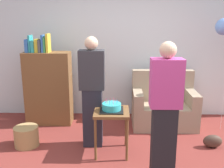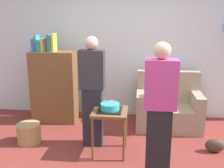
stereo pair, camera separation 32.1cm
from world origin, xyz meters
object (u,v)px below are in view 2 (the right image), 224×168
Objects in this scene: couch at (168,108)px; handbag at (215,145)px; bookshelf at (54,85)px; person_holding_cake at (159,112)px; wicker_basket at (29,133)px; birthday_cake at (110,107)px; side_table at (110,117)px; person_blowing_candles at (92,91)px.

handbag is (0.59, -0.86, -0.24)m from couch.
couch is 0.68× the size of bookshelf.
person_holding_cake is 2.15m from wicker_basket.
bookshelf is 5.04× the size of birthday_cake.
side_table reaches higher than wicker_basket.
birthday_cake is 0.20× the size of person_holding_cake.
wicker_basket is (-1.28, 0.18, -0.53)m from birthday_cake.
couch is at bearing 49.06° from birthday_cake.
person_holding_cake reaches higher than side_table.
person_blowing_candles is 1.93m from handbag.
birthday_cake is (-0.90, -1.04, 0.34)m from couch.
couch is at bearing 124.68° from handbag.
person_blowing_candles is 1.19m from person_holding_cake.
bookshelf is 1.58m from birthday_cake.
handbag is at bearing 6.83° from side_table.
person_blowing_candles is (0.87, -0.84, 0.15)m from bookshelf.
person_holding_cake is at bearing -141.09° from handbag.
bookshelf is at bearing 137.05° from side_table.
bookshelf reaches higher than wicker_basket.
wicker_basket is (-2.18, -0.86, -0.19)m from couch.
person_holding_cake is (0.63, -0.52, 0.15)m from birthday_cake.
side_table is 1.76× the size of wicker_basket.
bookshelf is 1.59m from side_table.
person_holding_cake is 1.33m from handbag.
handbag is at bearing -19.80° from person_blowing_candles.
person_holding_cake is (0.63, -0.52, 0.30)m from side_table.
birthday_cake reaches higher than handbag.
wicker_basket is (-1.91, 0.69, -0.68)m from person_holding_cake.
wicker_basket is at bearing -97.92° from bookshelf.
handbag is at bearing -117.48° from person_holding_cake.
bookshelf is at bearing 82.08° from wicker_basket.
bookshelf is 1.05m from wicker_basket.
person_blowing_candles is (-0.29, 0.24, 0.15)m from birthday_cake.
handbag is (2.78, 0.00, -0.05)m from wicker_basket.
side_table is 0.87m from person_holding_cake.
couch is at bearing -76.20° from person_holding_cake.
birthday_cake is at bearing -42.95° from bookshelf.
wicker_basket is at bearing -158.47° from couch.
couch is 3.06× the size of wicker_basket.
wicker_basket is 1.29× the size of handbag.
birthday_cake is at bearing -57.48° from person_blowing_candles.
side_table is (-0.90, -1.04, 0.20)m from couch.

